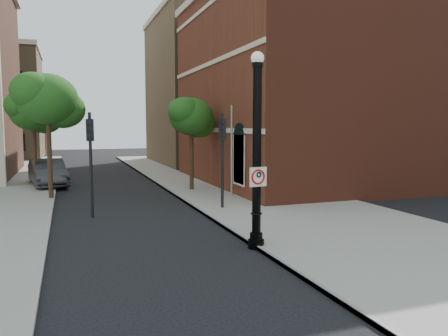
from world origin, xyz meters
name	(u,v)px	position (x,y,z in m)	size (l,w,h in m)	color
ground	(195,259)	(0.00, 0.00, 0.00)	(120.00, 120.00, 0.00)	black
sidewalk_right	(250,194)	(6.00, 10.00, 0.06)	(8.00, 60.00, 0.12)	gray
curb_edge	(179,197)	(2.05, 10.00, 0.07)	(0.10, 60.00, 0.14)	gray
brick_wall_building	(360,89)	(16.00, 14.00, 6.26)	(22.30, 16.30, 12.50)	maroon
bg_building_red	(1,116)	(-12.00, 58.00, 5.00)	(12.00, 12.00, 10.00)	maroon
bg_building_tan_b	(263,94)	(16.00, 30.00, 7.00)	(22.00, 14.00, 14.00)	olive
lamppost	(257,159)	(2.09, 0.39, 2.76)	(0.50, 0.50, 5.97)	black
no_parking_sign	(258,177)	(2.07, 0.23, 2.24)	(0.59, 0.12, 0.59)	white
parked_car	(48,173)	(-4.50, 17.18, 0.85)	(1.80, 5.17, 1.70)	#323238
traffic_signal_left	(90,147)	(-2.43, 6.80, 2.90)	(0.30, 0.37, 4.31)	black
traffic_signal_right	(222,145)	(3.14, 6.44, 2.91)	(0.28, 0.36, 4.31)	black
utility_pole	(232,152)	(4.57, 9.07, 2.40)	(0.10, 0.10, 4.80)	#999999
street_tree_a	(48,100)	(-4.12, 11.91, 5.01)	(3.52, 3.18, 6.34)	black
street_tree_b	(34,112)	(-5.11, 16.51, 4.53)	(3.19, 2.88, 5.74)	black
street_tree_c	(192,118)	(3.39, 12.37, 4.21)	(2.96, 2.68, 5.34)	black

